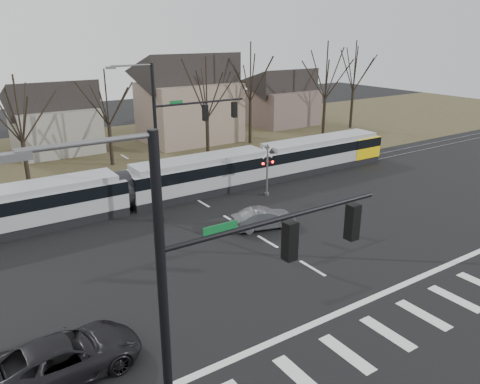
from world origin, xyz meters
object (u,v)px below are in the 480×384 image
tram (200,174)px  suv (64,358)px  rail_crossing_signal (267,172)px  sedan (264,218)px

tram → suv: 20.65m
suv → rail_crossing_signal: rail_crossing_signal is taller
tram → sedan: bearing=-89.4°
tram → rail_crossing_signal: 5.19m
tram → rail_crossing_signal: bearing=-38.2°
tram → rail_crossing_signal: size_ratio=9.50×
sedan → tram: bearing=13.8°
suv → sedan: bearing=-67.1°
suv → rail_crossing_signal: bearing=-59.9°
suv → tram: bearing=-46.1°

